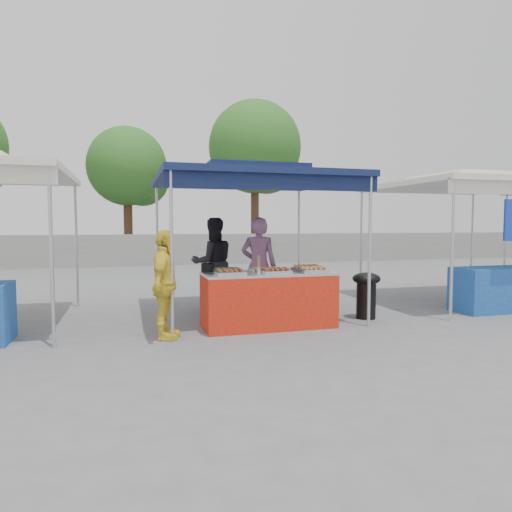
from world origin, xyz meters
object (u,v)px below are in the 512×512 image
object	(u,v)px
cooking_pot	(208,267)
vendor_woman	(259,266)
wok_burner	(366,291)
customer_person	(165,285)
helper_man	(213,263)
vendor_table	(268,300)

from	to	relation	value
cooking_pot	vendor_woman	bearing A→B (deg)	33.66
wok_burner	customer_person	bearing A→B (deg)	175.81
customer_person	cooking_pot	bearing A→B (deg)	-30.71
cooking_pot	helper_man	distance (m)	1.55
vendor_woman	customer_person	xyz separation A→B (m)	(-1.73, -1.33, -0.10)
wok_burner	vendor_table	bearing A→B (deg)	172.68
wok_burner	helper_man	world-z (taller)	helper_man
vendor_table	helper_man	distance (m)	1.95
vendor_table	helper_man	size ratio (longest dim) A/B	1.17
wok_burner	helper_man	bearing A→B (deg)	131.37
vendor_table	wok_burner	xyz separation A→B (m)	(1.77, 0.16, 0.04)
customer_person	vendor_table	bearing A→B (deg)	-61.65
vendor_table	customer_person	world-z (taller)	customer_person
vendor_table	helper_man	bearing A→B (deg)	105.84
wok_burner	helper_man	size ratio (longest dim) A/B	0.46
vendor_table	helper_man	world-z (taller)	helper_man
vendor_woman	helper_man	size ratio (longest dim) A/B	1.00
vendor_table	vendor_woman	bearing A→B (deg)	82.29
vendor_table	vendor_woman	xyz separation A→B (m)	(0.14, 1.00, 0.43)
wok_burner	customer_person	world-z (taller)	customer_person
cooking_pot	vendor_woman	distance (m)	1.22
vendor_table	wok_burner	distance (m)	1.78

